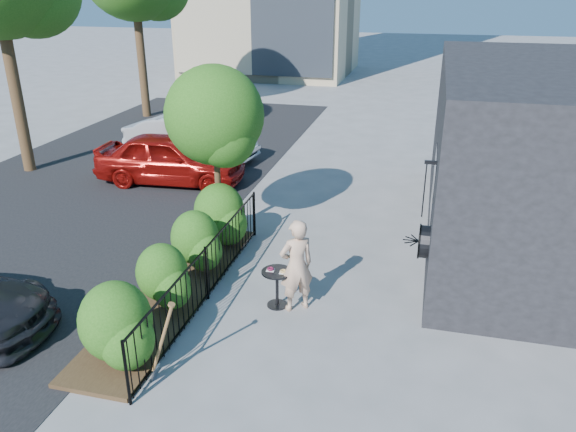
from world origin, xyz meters
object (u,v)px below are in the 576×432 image
(shovel, at_px, (161,346))
(car_red, at_px, (171,158))
(car_silver, at_px, (191,138))
(woman, at_px, (296,266))
(patio_tree, at_px, (217,122))
(cafe_table, at_px, (277,282))

(shovel, distance_m, car_red, 9.24)
(shovel, relative_size, car_silver, 0.32)
(woman, bearing_deg, shovel, 22.70)
(shovel, bearing_deg, car_red, 114.21)
(patio_tree, relative_size, car_red, 0.89)
(patio_tree, relative_size, car_silver, 0.88)
(cafe_table, distance_m, car_red, 7.70)
(cafe_table, relative_size, woman, 0.44)
(woman, height_order, car_red, woman)
(shovel, relative_size, car_red, 0.33)
(patio_tree, distance_m, car_silver, 6.77)
(patio_tree, relative_size, woman, 2.21)
(shovel, height_order, car_silver, car_silver)
(patio_tree, relative_size, cafe_table, 5.08)
(woman, distance_m, shovel, 2.90)
(patio_tree, height_order, shovel, patio_tree)
(car_red, bearing_deg, shovel, -160.00)
(cafe_table, distance_m, shovel, 2.72)
(shovel, xyz_separation_m, car_silver, (-4.17, 10.77, 0.11))
(patio_tree, distance_m, car_red, 4.76)
(shovel, bearing_deg, patio_tree, 100.75)
(woman, xyz_separation_m, car_silver, (-5.64, 8.28, -0.15))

